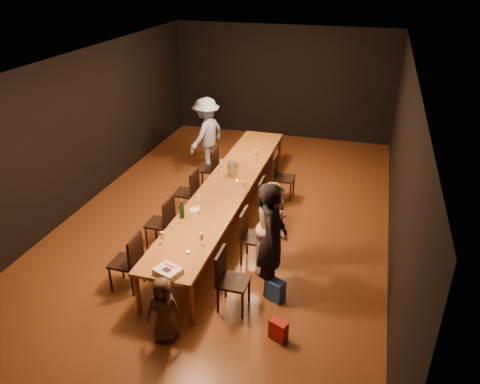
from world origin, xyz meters
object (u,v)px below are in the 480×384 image
(child, at_px, (164,310))
(ice_bucket, at_px, (233,168))
(chair_left_2, at_px, (186,192))
(chair_right_3, at_px, (284,177))
(champagne_bottle, at_px, (182,208))
(woman_tan, at_px, (274,227))
(chair_right_2, at_px, (271,204))
(chair_left_0, at_px, (125,261))
(chair_right_0, at_px, (234,281))
(chair_left_3, at_px, (207,168))
(woman_birthday, at_px, (272,239))
(plate_stack, at_px, (195,212))
(table, at_px, (227,187))
(chair_right_1, at_px, (255,237))
(man_blue, at_px, (206,134))
(chair_left_1, at_px, (159,222))
(birthday_cake, at_px, (168,271))

(child, relative_size, ice_bucket, 4.08)
(chair_left_2, bearing_deg, chair_right_3, -54.78)
(child, height_order, champagne_bottle, champagne_bottle)
(woman_tan, bearing_deg, chair_right_2, 27.38)
(chair_right_3, xyz_separation_m, chair_left_0, (-1.70, -3.60, 0.00))
(chair_right_0, relative_size, chair_left_3, 1.00)
(woman_birthday, xyz_separation_m, ice_bucket, (-1.31, 2.34, -0.03))
(chair_left_3, relative_size, plate_stack, 5.26)
(table, relative_size, chair_left_0, 6.45)
(chair_right_1, distance_m, chair_right_2, 1.20)
(woman_birthday, xyz_separation_m, man_blue, (-2.48, 4.05, -0.04))
(chair_right_0, distance_m, chair_left_2, 2.94)
(chair_right_0, xyz_separation_m, man_blue, (-2.06, 4.62, 0.39))
(chair_left_0, distance_m, woman_birthday, 2.23)
(chair_left_1, relative_size, woman_birthday, 0.52)
(chair_left_0, bearing_deg, woman_birthday, -75.06)
(woman_birthday, bearing_deg, chair_left_1, 63.89)
(child, xyz_separation_m, ice_bucket, (-0.21, 3.74, 0.39))
(chair_right_1, xyz_separation_m, child, (-0.69, -2.04, 0.01))
(chair_right_1, xyz_separation_m, plate_stack, (-1.02, -0.04, 0.33))
(table, bearing_deg, woman_birthday, -55.43)
(chair_left_3, distance_m, man_blue, 1.15)
(child, height_order, ice_bucket, ice_bucket)
(chair_right_2, relative_size, plate_stack, 5.26)
(chair_right_2, bearing_deg, plate_stack, -39.49)
(chair_left_2, relative_size, child, 0.98)
(plate_stack, xyz_separation_m, champagne_bottle, (-0.16, -0.15, 0.12))
(plate_stack, bearing_deg, birthday_cake, -81.61)
(chair_left_0, height_order, man_blue, man_blue)
(table, distance_m, chair_right_3, 1.49)
(chair_right_2, xyz_separation_m, birthday_cake, (-0.79, -2.84, 0.32))
(chair_right_3, height_order, chair_left_3, same)
(chair_right_3, bearing_deg, man_blue, -116.29)
(chair_left_1, bearing_deg, chair_right_1, -90.00)
(chair_right_2, xyz_separation_m, chair_left_2, (-1.70, 0.00, 0.00))
(chair_right_3, distance_m, champagne_bottle, 2.88)
(chair_right_1, height_order, woman_tan, woman_tan)
(plate_stack, bearing_deg, child, -80.53)
(chair_left_3, relative_size, woman_tan, 0.61)
(chair_left_0, relative_size, woman_tan, 0.61)
(chair_left_0, xyz_separation_m, chair_left_1, (0.00, 1.20, 0.00))
(chair_left_0, height_order, champagne_bottle, champagne_bottle)
(chair_right_1, relative_size, ice_bucket, 3.99)
(chair_right_2, height_order, chair_left_2, same)
(child, bearing_deg, man_blue, 96.74)
(chair_left_1, bearing_deg, chair_left_3, 0.00)
(chair_right_1, relative_size, man_blue, 0.54)
(chair_left_2, height_order, plate_stack, chair_left_2)
(chair_left_1, bearing_deg, chair_right_0, -125.22)
(chair_right_0, bearing_deg, chair_left_3, -154.72)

